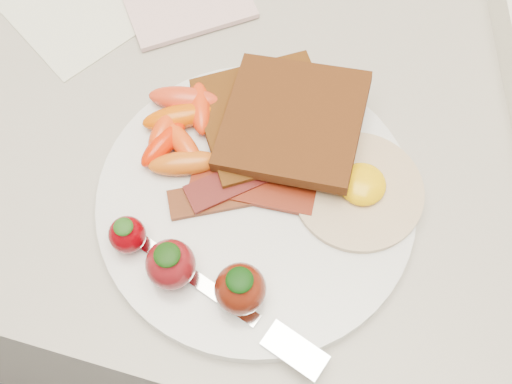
# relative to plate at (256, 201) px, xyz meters

# --- Properties ---
(counter) EXTENTS (2.00, 0.60, 0.90)m
(counter) POSITION_rel_plate_xyz_m (0.03, 0.14, -0.46)
(counter) COLOR gray
(counter) RESTS_ON ground
(plate) EXTENTS (0.27, 0.27, 0.02)m
(plate) POSITION_rel_plate_xyz_m (0.00, 0.00, 0.00)
(plate) COLOR silver
(plate) RESTS_ON counter
(toast_lower) EXTENTS (0.15, 0.15, 0.01)m
(toast_lower) POSITION_rel_plate_xyz_m (-0.01, 0.07, 0.02)
(toast_lower) COLOR #4B2207
(toast_lower) RESTS_ON plate
(toast_upper) EXTENTS (0.12, 0.12, 0.03)m
(toast_upper) POSITION_rel_plate_xyz_m (0.01, 0.07, 0.03)
(toast_upper) COLOR #351C09
(toast_upper) RESTS_ON toast_lower
(fried_egg) EXTENTS (0.13, 0.13, 0.02)m
(fried_egg) POSITION_rel_plate_xyz_m (0.08, 0.03, 0.01)
(fried_egg) COLOR beige
(fried_egg) RESTS_ON plate
(bacon_strips) EXTENTS (0.12, 0.10, 0.01)m
(bacon_strips) POSITION_rel_plate_xyz_m (-0.01, 0.00, 0.01)
(bacon_strips) COLOR #340B06
(bacon_strips) RESTS_ON plate
(baby_carrots) EXTENTS (0.09, 0.11, 0.02)m
(baby_carrots) POSITION_rel_plate_xyz_m (-0.08, 0.04, 0.02)
(baby_carrots) COLOR #CC4D00
(baby_carrots) RESTS_ON plate
(strawberries) EXTENTS (0.13, 0.05, 0.05)m
(strawberries) POSITION_rel_plate_xyz_m (-0.03, -0.08, 0.03)
(strawberries) COLOR #6A0006
(strawberries) RESTS_ON plate
(fork) EXTENTS (0.17, 0.08, 0.00)m
(fork) POSITION_rel_plate_xyz_m (0.01, -0.10, 0.01)
(fork) COLOR silver
(fork) RESTS_ON plate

